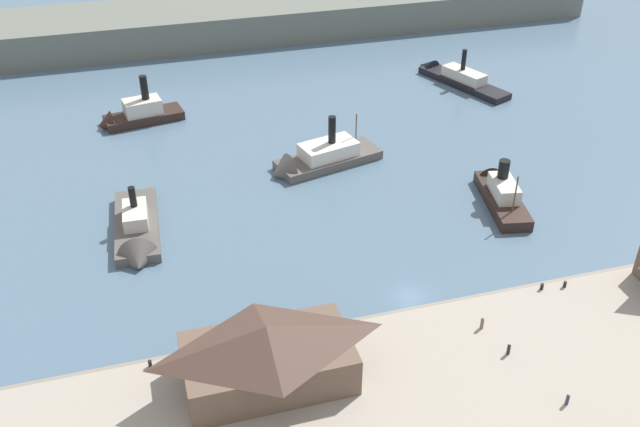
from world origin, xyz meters
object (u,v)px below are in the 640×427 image
at_px(mooring_post_west, 565,284).
at_px(ferry_mid_harbor, 316,160).
at_px(mooring_post_east, 150,364).
at_px(pedestrian_near_cart, 509,349).
at_px(pedestrian_standing_center, 482,323).
at_px(mooring_post_center_west, 542,287).
at_px(ferry_outer_harbor, 454,77).
at_px(ferry_approaching_west, 135,115).
at_px(ferry_moored_west, 137,234).
at_px(ferry_approaching_east, 499,191).
at_px(ferry_shed_customs_shed, 268,353).
at_px(pedestrian_by_tram, 567,399).

bearing_deg(mooring_post_west, ferry_mid_harbor, 117.77).
bearing_deg(mooring_post_east, pedestrian_near_cart, -13.25).
relative_size(pedestrian_standing_center, mooring_post_east, 1.96).
relative_size(pedestrian_near_cart, mooring_post_center_west, 1.86).
bearing_deg(pedestrian_near_cart, pedestrian_standing_center, 100.76).
xyz_separation_m(mooring_post_center_west, ferry_outer_harbor, (20.31, 70.87, -0.43)).
distance_m(mooring_post_west, ferry_approaching_west, 86.72).
bearing_deg(mooring_post_east, mooring_post_center_west, 0.00).
bearing_deg(mooring_post_center_west, ferry_moored_west, 151.12).
height_order(pedestrian_standing_center, ferry_outer_harbor, ferry_outer_harbor).
height_order(pedestrian_near_cart, mooring_post_center_west, pedestrian_near_cart).
bearing_deg(ferry_approaching_east, ferry_mid_harbor, 143.95).
bearing_deg(mooring_post_center_west, mooring_post_west, -7.55).
bearing_deg(mooring_post_west, ferry_moored_west, 152.21).
bearing_deg(ferry_shed_customs_shed, mooring_post_center_west, 8.49).
bearing_deg(mooring_post_center_west, ferry_mid_harbor, 114.53).
bearing_deg(pedestrian_standing_center, ferry_approaching_west, 116.83).
height_order(pedestrian_standing_center, ferry_mid_harbor, ferry_mid_harbor).
xyz_separation_m(ferry_outer_harbor, ferry_mid_harbor, (-39.64, -28.52, 0.25)).
height_order(ferry_mid_harbor, ferry_approaching_east, ferry_mid_harbor).
height_order(ferry_shed_customs_shed, mooring_post_east, ferry_shed_customs_shed).
distance_m(ferry_mid_harbor, ferry_approaching_west, 39.66).
xyz_separation_m(pedestrian_standing_center, ferry_outer_harbor, (31.53, 75.57, -0.78)).
relative_size(ferry_outer_harbor, ferry_approaching_east, 1.37).
bearing_deg(ferry_shed_customs_shed, pedestrian_by_tram, -22.49).
relative_size(mooring_post_east, ferry_approaching_east, 0.05).
bearing_deg(ferry_mid_harbor, mooring_post_center_west, -65.47).
xyz_separation_m(mooring_post_center_west, ferry_approaching_east, (6.31, 23.69, -0.05)).
bearing_deg(pedestrian_by_tram, ferry_mid_harbor, 100.68).
distance_m(ferry_shed_customs_shed, ferry_moored_west, 36.41).
bearing_deg(pedestrian_standing_center, mooring_post_center_west, 22.73).
relative_size(pedestrian_by_tram, ferry_approaching_west, 0.09).
height_order(mooring_post_center_west, mooring_post_west, same).
xyz_separation_m(ferry_approaching_west, ferry_moored_west, (-2.52, -40.96, -0.63)).
bearing_deg(ferry_outer_harbor, mooring_post_west, -103.49).
height_order(ferry_shed_customs_shed, ferry_mid_harbor, ferry_shed_customs_shed).
bearing_deg(pedestrian_near_cart, mooring_post_west, 34.55).
height_order(mooring_post_east, mooring_post_west, same).
distance_m(pedestrian_by_tram, ferry_approaching_west, 96.60).
bearing_deg(pedestrian_by_tram, mooring_post_east, 157.05).
height_order(mooring_post_west, ferry_mid_harbor, ferry_mid_harbor).
bearing_deg(pedestrian_by_tram, ferry_shed_customs_shed, 157.51).
xyz_separation_m(ferry_shed_customs_shed, mooring_post_center_west, (38.56, 5.75, -3.61)).
height_order(pedestrian_by_tram, ferry_approaching_east, ferry_approaching_east).
bearing_deg(mooring_post_center_west, pedestrian_standing_center, -157.27).
height_order(mooring_post_east, ferry_outer_harbor, ferry_outer_harbor).
relative_size(ferry_outer_harbor, ferry_mid_harbor, 1.15).
relative_size(ferry_moored_west, ferry_approaching_east, 1.16).
bearing_deg(ferry_moored_west, ferry_approaching_west, 86.48).
relative_size(ferry_shed_customs_shed, pedestrian_near_cart, 11.50).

